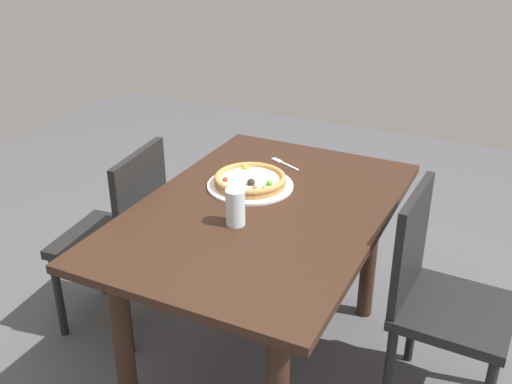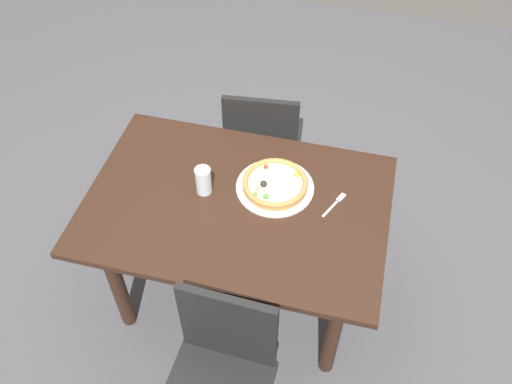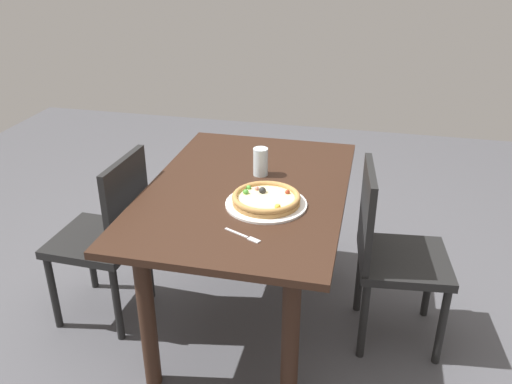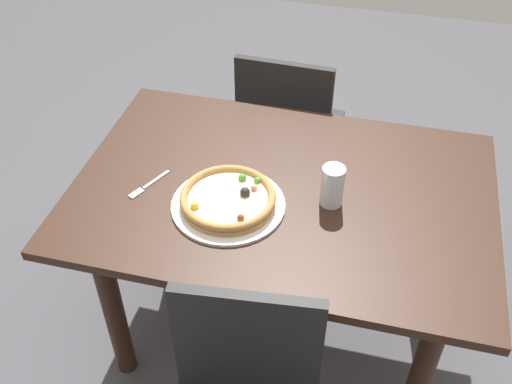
# 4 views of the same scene
# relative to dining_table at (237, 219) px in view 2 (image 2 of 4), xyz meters

# --- Properties ---
(ground_plane) EXTENTS (6.00, 6.00, 0.00)m
(ground_plane) POSITION_rel_dining_table_xyz_m (0.00, 0.00, -0.62)
(ground_plane) COLOR #4C4C51
(dining_table) EXTENTS (1.30, 0.88, 0.73)m
(dining_table) POSITION_rel_dining_table_xyz_m (0.00, 0.00, 0.00)
(dining_table) COLOR #331E14
(dining_table) RESTS_ON ground
(chair_near) EXTENTS (0.42, 0.42, 0.87)m
(chair_near) POSITION_rel_dining_table_xyz_m (0.11, -0.66, -0.14)
(chair_near) COLOR black
(chair_near) RESTS_ON ground
(chair_far) EXTENTS (0.44, 0.44, 0.87)m
(chair_far) POSITION_rel_dining_table_xyz_m (-0.04, 0.66, -0.14)
(chair_far) COLOR black
(chair_far) RESTS_ON ground
(plate) EXTENTS (0.34, 0.34, 0.01)m
(plate) POSITION_rel_dining_table_xyz_m (0.14, 0.12, 0.12)
(plate) COLOR white
(plate) RESTS_ON dining_table
(pizza) EXTENTS (0.29, 0.29, 0.05)m
(pizza) POSITION_rel_dining_table_xyz_m (0.14, 0.12, 0.15)
(pizza) COLOR #B78447
(pizza) RESTS_ON plate
(fork) EXTENTS (0.08, 0.16, 0.00)m
(fork) POSITION_rel_dining_table_xyz_m (0.42, 0.10, 0.12)
(fork) COLOR silver
(fork) RESTS_ON dining_table
(drinking_glass) EXTENTS (0.07, 0.07, 0.13)m
(drinking_glass) POSITION_rel_dining_table_xyz_m (-0.15, 0.03, 0.18)
(drinking_glass) COLOR silver
(drinking_glass) RESTS_ON dining_table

